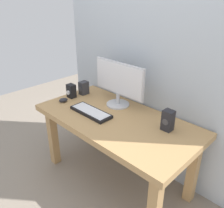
{
  "coord_description": "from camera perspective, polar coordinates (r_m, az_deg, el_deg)",
  "views": [
    {
      "loc": [
        1.29,
        -1.35,
        1.75
      ],
      "look_at": [
        -0.05,
        0.0,
        0.83
      ],
      "focal_mm": 37.76,
      "sensor_mm": 36.0,
      "label": 1
    }
  ],
  "objects": [
    {
      "name": "ground_plane",
      "position": [
        2.56,
        0.85,
        -17.43
      ],
      "size": [
        6.0,
        6.0,
        0.0
      ],
      "primitive_type": "plane",
      "color": "gray"
    },
    {
      "name": "wall_back",
      "position": [
        2.21,
        9.25,
        18.88
      ],
      "size": [
        2.16,
        0.04,
        3.0
      ],
      "primitive_type": "cube",
      "color": "#B2BCC6",
      "rests_on": "ground_plane"
    },
    {
      "name": "desk",
      "position": [
        2.19,
        0.95,
        -5.62
      ],
      "size": [
        1.53,
        0.77,
        0.71
      ],
      "color": "tan",
      "rests_on": "ground_plane"
    },
    {
      "name": "monitor",
      "position": [
        2.28,
        1.63,
        5.24
      ],
      "size": [
        0.6,
        0.23,
        0.44
      ],
      "color": "silver",
      "rests_on": "desk"
    },
    {
      "name": "keyboard_primary",
      "position": [
        2.21,
        -5.14,
        -1.93
      ],
      "size": [
        0.43,
        0.16,
        0.03
      ],
      "color": "black",
      "rests_on": "desk"
    },
    {
      "name": "mouse",
      "position": [
        2.48,
        -11.72,
        0.93
      ],
      "size": [
        0.09,
        0.1,
        0.04
      ],
      "primitive_type": "ellipsoid",
      "rotation": [
        0.0,
        0.0,
        -0.28
      ],
      "color": "#232328",
      "rests_on": "desk"
    },
    {
      "name": "speaker_right",
      "position": [
        1.97,
        13.38,
        -3.88
      ],
      "size": [
        0.09,
        0.08,
        0.18
      ],
      "color": "#232328",
      "rests_on": "desk"
    },
    {
      "name": "speaker_left",
      "position": [
        2.62,
        -6.87,
        3.9
      ],
      "size": [
        0.07,
        0.1,
        0.14
      ],
      "color": "#333338",
      "rests_on": "desk"
    },
    {
      "name": "audio_controller",
      "position": [
        2.56,
        -9.85,
        3.13
      ],
      "size": [
        0.09,
        0.08,
        0.15
      ],
      "color": "black",
      "rests_on": "desk"
    }
  ]
}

